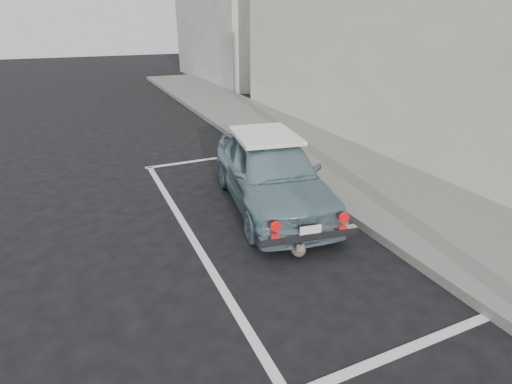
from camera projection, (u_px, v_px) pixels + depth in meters
ground at (337, 335)px, 4.54m from camera, size 80.00×80.00×0.00m
sidewalk at (418, 208)px, 7.39m from camera, size 2.80×40.00×0.15m
shop_building at (482, 10)px, 8.88m from camera, size 3.50×18.00×7.00m
building_far at (229, 5)px, 22.05m from camera, size 3.50×10.00×8.00m
pline_rear at (402, 351)px, 4.31m from camera, size 3.00×0.12×0.01m
pline_front at (205, 160)px, 10.16m from camera, size 3.00×0.12×0.01m
pline_side at (189, 232)px, 6.71m from camera, size 0.12×7.00×0.01m
retro_coupe at (271, 172)px, 7.44m from camera, size 2.21×4.17×1.35m
cat at (298, 247)px, 6.02m from camera, size 0.35×0.53×0.30m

